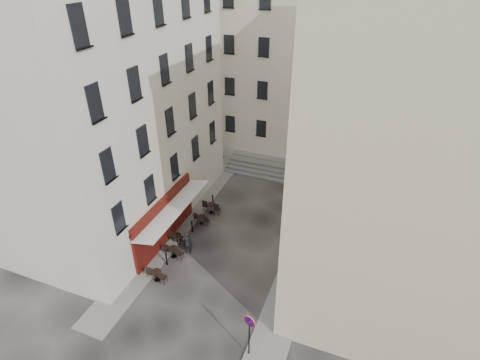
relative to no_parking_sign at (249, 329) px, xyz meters
The scene contains 18 objects.
ground 6.53m from the no_parking_sign, 126.45° to the left, with size 90.00×90.00×0.00m, color black.
sidewalk_left 12.33m from the no_parking_sign, 132.31° to the left, with size 2.00×22.00×0.12m, color slate.
sidewalk_right 8.27m from the no_parking_sign, 84.29° to the left, with size 2.00×18.00×0.12m, color slate.
building_left 18.31m from the no_parking_sign, 150.57° to the left, with size 12.20×16.20×20.60m.
building_right 13.13m from the no_parking_sign, 51.37° to the left, with size 12.20×14.20×18.60m.
building_back 25.54m from the no_parking_sign, 101.08° to the left, with size 18.20×10.20×18.60m.
cafe_storefront 10.02m from the no_parking_sign, 143.14° to the left, with size 1.74×7.30×3.50m.
stone_steps 18.04m from the no_parking_sign, 101.88° to the left, with size 9.00×3.15×0.80m.
bollard_near 8.15m from the no_parking_sign, 150.02° to the left, with size 0.12×0.12×0.98m.
bollard_mid 10.33m from the no_parking_sign, 132.78° to the left, with size 0.12×0.12×0.98m.
bollard_far 13.10m from the no_parking_sign, 122.26° to the left, with size 0.12×0.12×0.98m.
no_parking_sign is the anchor object (origin of this frame).
bistro_table_a 7.46m from the no_parking_sign, 158.61° to the left, with size 1.29×0.60×0.91m.
bistro_table_b 8.52m from the no_parking_sign, 144.98° to the left, with size 1.34×0.63×0.94m.
bistro_table_c 9.60m from the no_parking_sign, 140.34° to the left, with size 1.29×0.61×0.91m.
bistro_table_d 11.04m from the no_parking_sign, 128.02° to the left, with size 1.20×0.56×0.85m.
bistro_table_e 12.17m from the no_parking_sign, 123.31° to the left, with size 1.41×0.66×0.99m.
pedestrian 8.37m from the no_parking_sign, 138.56° to the left, with size 0.63×0.42×1.74m, color #222328.
Camera 1 is at (7.33, -15.68, 16.89)m, focal length 28.00 mm.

